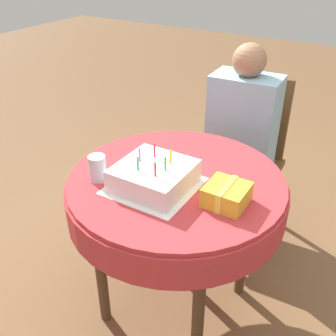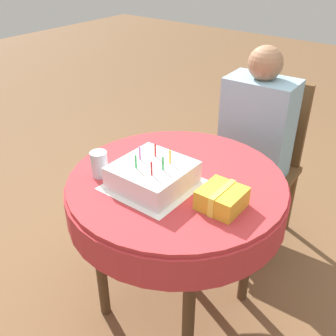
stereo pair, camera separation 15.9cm
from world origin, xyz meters
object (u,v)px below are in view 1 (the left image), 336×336
drinking_glass (98,168)px  gift_box (227,195)px  birthday_cake (154,176)px  person (241,131)px  chair (243,153)px

drinking_glass → gift_box: 0.53m
birthday_cake → gift_box: 0.30m
birthday_cake → person: bearing=86.1°
person → gift_box: size_ratio=7.42×
chair → birthday_cake: 0.96m
chair → gift_box: (0.25, -0.86, 0.30)m
chair → drinking_glass: (-0.27, -0.98, 0.32)m
birthday_cake → gift_box: bearing=8.0°
chair → person: (0.01, -0.10, 0.19)m
drinking_glass → gift_box: drinking_glass is taller
birthday_cake → drinking_glass: 0.24m
chair → gift_box: 0.94m
drinking_glass → gift_box: (0.52, 0.12, -0.02)m
person → drinking_glass: bearing=-110.5°
birthday_cake → gift_box: (0.29, 0.04, -0.01)m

